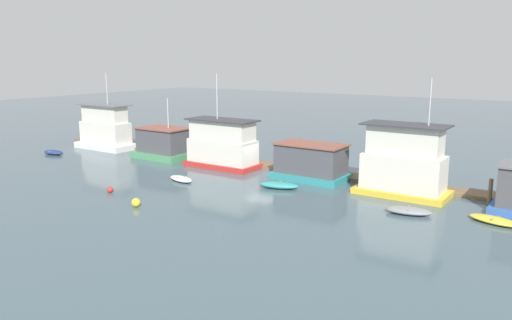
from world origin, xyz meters
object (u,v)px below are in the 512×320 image
houseboat_white (105,129)px  houseboat_green (164,144)px  houseboat_teal (311,162)px  houseboat_yellow (404,164)px  dinghy_yellow (495,220)px  dinghy_teal (279,185)px  mooring_post_centre (490,191)px  dinghy_grey (409,211)px  houseboat_red (222,145)px  buoy_yellow (136,203)px  dinghy_white (181,179)px  dinghy_navy (53,152)px  buoy_red (110,190)px  mooring_post_near_right (434,183)px

houseboat_white → houseboat_green: size_ratio=1.39×
houseboat_teal → houseboat_yellow: (8.27, -0.50, 0.94)m
houseboat_teal → dinghy_yellow: size_ratio=1.81×
dinghy_teal → mooring_post_centre: (14.96, 5.10, 0.64)m
dinghy_teal → dinghy_grey: 10.92m
houseboat_red → buoy_yellow: bearing=-77.8°
houseboat_red → dinghy_white: bearing=-86.0°
dinghy_white → dinghy_grey: (19.24, 1.66, 0.05)m
houseboat_white → mooring_post_centre: size_ratio=4.86×
dinghy_navy → houseboat_green: bearing=26.4°
houseboat_white → mooring_post_centre: 41.48m
houseboat_yellow → dinghy_yellow: (7.14, -3.43, -2.26)m
houseboat_green → dinghy_navy: (-11.32, -5.62, -1.25)m
houseboat_red → mooring_post_centre: 23.83m
houseboat_red → buoy_red: (-1.59, -12.42, -1.94)m
houseboat_yellow → dinghy_navy: houseboat_yellow is taller
dinghy_grey → buoy_yellow: (-16.67, -9.19, 0.08)m
dinghy_navy → houseboat_teal: bearing=11.1°
houseboat_red → houseboat_teal: (9.45, 0.36, -0.66)m
houseboat_white → dinghy_yellow: (42.55, -4.06, -2.06)m
houseboat_teal → dinghy_navy: 29.46m
dinghy_white → mooring_post_centre: mooring_post_centre is taller
houseboat_white → dinghy_yellow: houseboat_white is taller
dinghy_teal → mooring_post_centre: 15.82m
houseboat_white → houseboat_teal: (27.14, -0.13, -0.73)m
dinghy_yellow → buoy_yellow: buoy_yellow is taller
houseboat_white → dinghy_white: (18.14, -6.94, -2.07)m
houseboat_red → houseboat_teal: 9.48m
houseboat_teal → houseboat_yellow: size_ratio=0.70×
dinghy_teal → buoy_red: size_ratio=7.21×
houseboat_red → houseboat_teal: houseboat_red is taller
houseboat_white → houseboat_yellow: houseboat_yellow is taller
houseboat_white → buoy_red: 20.74m
dinghy_grey → buoy_yellow: bearing=-151.1°
dinghy_grey → mooring_post_centre: size_ratio=1.80×
dinghy_navy → mooring_post_centre: mooring_post_centre is taller
houseboat_teal → mooring_post_centre: bearing=3.5°
mooring_post_centre → houseboat_teal: bearing=-176.5°
dinghy_grey → mooring_post_near_right: size_ratio=1.78×
houseboat_teal → buoy_red: 16.94m
mooring_post_near_right → mooring_post_centre: bearing=0.0°
houseboat_teal → buoy_yellow: (-6.43, -14.34, -1.20)m
dinghy_teal → mooring_post_near_right: mooring_post_near_right is taller
houseboat_teal → dinghy_yellow: houseboat_teal is taller
houseboat_red → mooring_post_centre: bearing=3.0°
houseboat_green → buoy_red: (6.52, -12.72, -1.26)m
dinghy_white → mooring_post_centre: bearing=18.3°
houseboat_red → dinghy_navy: 20.24m
houseboat_green → dinghy_yellow: 33.23m
mooring_post_near_right → buoy_red: mooring_post_near_right is taller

